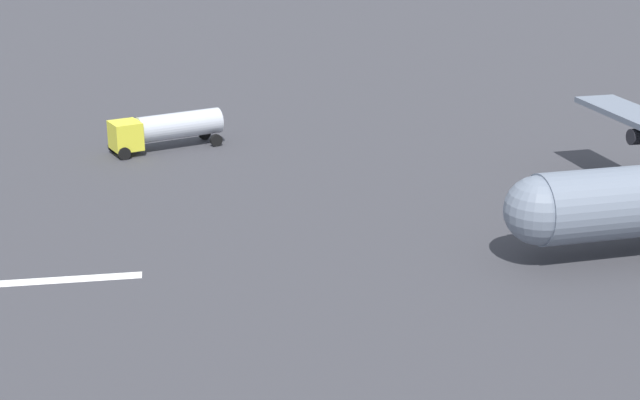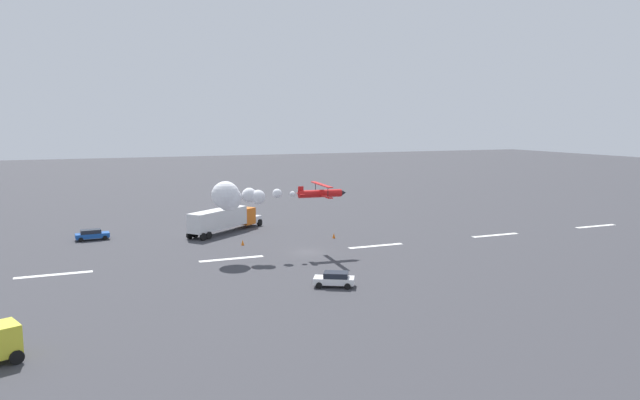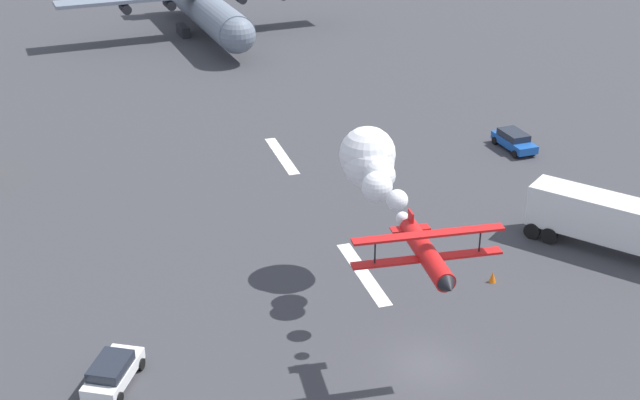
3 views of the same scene
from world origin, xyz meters
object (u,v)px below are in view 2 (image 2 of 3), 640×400
airport_staff_sedan (335,279)px  semi_truck_orange (224,219)px  traffic_cone_far (243,243)px  stunt_biplane_red (239,196)px  followme_car_yellow (92,234)px  traffic_cone_near (334,236)px

airport_staff_sedan → semi_truck_orange: bearing=-83.8°
traffic_cone_far → stunt_biplane_red: bearing=73.0°
stunt_biplane_red → traffic_cone_far: bearing=-107.0°
followme_car_yellow → airport_staff_sedan: bearing=122.6°
traffic_cone_near → traffic_cone_far: (13.47, -0.25, 0.00)m
airport_staff_sedan → traffic_cone_far: 23.57m
stunt_biplane_red → followme_car_yellow: bearing=-48.5°
followme_car_yellow → airport_staff_sedan: size_ratio=1.04×
semi_truck_orange → airport_staff_sedan: semi_truck_orange is taller
airport_staff_sedan → traffic_cone_far: (3.43, -23.32, -0.44)m
airport_staff_sedan → traffic_cone_far: airport_staff_sedan is taller
semi_truck_orange → airport_staff_sedan: bearing=96.2°
semi_truck_orange → followme_car_yellow: 18.86m
stunt_biplane_red → traffic_cone_near: stunt_biplane_red is taller
airport_staff_sedan → traffic_cone_near: size_ratio=5.95×
semi_truck_orange → traffic_cone_near: (-13.65, 10.31, -1.76)m
stunt_biplane_red → traffic_cone_near: (-15.68, -6.96, -7.34)m
followme_car_yellow → traffic_cone_far: size_ratio=6.20×
traffic_cone_near → traffic_cone_far: bearing=-1.1°
stunt_biplane_red → followme_car_yellow: 26.17m
followme_car_yellow → stunt_biplane_red: bearing=131.5°
traffic_cone_near → airport_staff_sedan: bearing=66.5°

